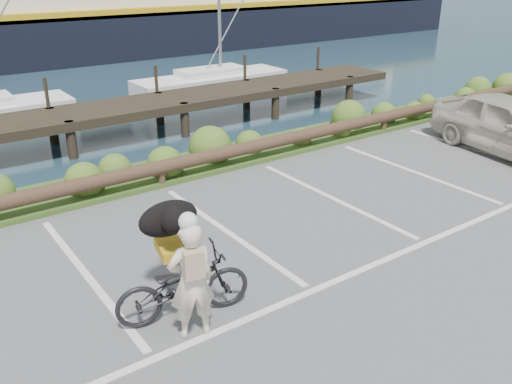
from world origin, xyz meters
The scene contains 7 objects.
ground centered at (0.00, 0.00, 0.00)m, with size 72.00×72.00×0.00m, color #525255.
vegetation_strip centered at (0.00, 5.30, 0.05)m, with size 34.00×1.60×0.10m, color #3D5B21.
log_rail centered at (0.00, 4.60, 0.00)m, with size 32.00×0.30×0.60m, color #443021, non-canonical shape.
bicycle centered at (-1.85, 0.17, 0.49)m, with size 0.65×1.87×0.98m, color black.
cyclist centered at (-1.94, -0.26, 0.82)m, with size 0.60×0.39×1.64m, color #F3E4CE.
dog centered at (-1.72, 0.75, 1.24)m, with size 0.89×0.43×0.51m, color black.
parked_car centered at (8.20, 1.48, 0.74)m, with size 1.74×4.34×1.48m, color #B8B3A2.
Camera 1 is at (-4.66, -5.49, 4.55)m, focal length 38.00 mm.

